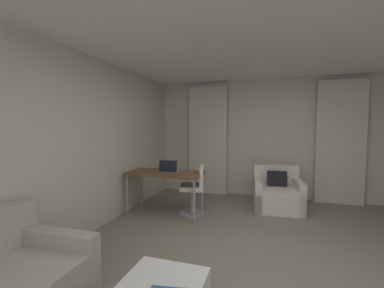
% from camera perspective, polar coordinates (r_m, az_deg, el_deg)
% --- Properties ---
extents(ground_plane, '(12.00, 12.00, 0.00)m').
position_cam_1_polar(ground_plane, '(3.12, 17.02, -26.19)').
color(ground_plane, gray).
extents(wall_window, '(5.12, 0.06, 2.60)m').
position_cam_1_polar(wall_window, '(5.74, 17.42, 1.17)').
color(wall_window, beige).
rests_on(wall_window, ground).
extents(wall_left, '(0.06, 6.12, 2.60)m').
position_cam_1_polar(wall_left, '(3.70, -25.57, -0.45)').
color(wall_left, beige).
rests_on(wall_left, ground).
extents(ceiling, '(5.12, 6.12, 0.06)m').
position_cam_1_polar(ceiling, '(2.91, 18.17, 25.38)').
color(ceiling, white).
rests_on(ceiling, wall_left).
extents(curtain_left_panel, '(0.90, 0.06, 2.50)m').
position_cam_1_polar(curtain_left_panel, '(5.77, 3.64, 0.86)').
color(curtain_left_panel, beige).
rests_on(curtain_left_panel, ground).
extents(curtain_right_panel, '(0.90, 0.06, 2.50)m').
position_cam_1_polar(curtain_right_panel, '(5.78, 31.17, 0.31)').
color(curtain_right_panel, beige).
rests_on(curtain_right_panel, ground).
extents(armchair, '(0.92, 0.88, 0.80)m').
position_cam_1_polar(armchair, '(5.05, 19.17, -10.98)').
color(armchair, silver).
rests_on(armchair, ground).
extents(desk, '(1.34, 0.62, 0.76)m').
position_cam_1_polar(desk, '(4.45, -6.24, -7.31)').
color(desk, brown).
rests_on(desk, ground).
extents(desk_chair, '(0.48, 0.48, 0.88)m').
position_cam_1_polar(desk_chair, '(4.42, 0.55, -11.34)').
color(desk_chair, gray).
rests_on(desk_chair, ground).
extents(laptop, '(0.35, 0.29, 0.22)m').
position_cam_1_polar(laptop, '(4.42, -5.32, -5.92)').
color(laptop, '#ADADB2').
rests_on(laptop, desk).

